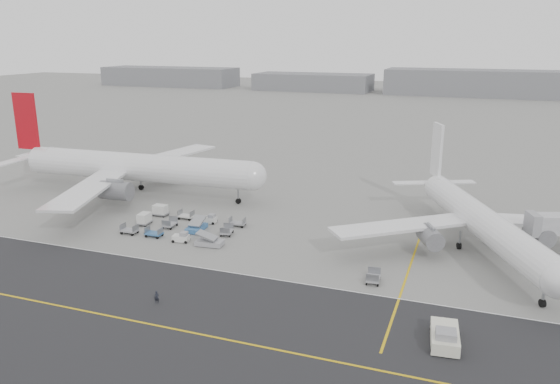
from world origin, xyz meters
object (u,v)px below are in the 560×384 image
(pushback_tug, at_px, (445,336))
(ground_crew_a, at_px, (157,297))
(airliner_a, at_px, (132,167))
(airliner_b, at_px, (480,220))

(pushback_tug, distance_m, ground_crew_a, 33.26)
(airliner_a, height_order, pushback_tug, airliner_a)
(airliner_a, height_order, airliner_b, airliner_a)
(airliner_a, xyz_separation_m, airliner_b, (66.49, -7.77, -1.08))
(airliner_a, bearing_deg, ground_crew_a, -145.38)
(airliner_b, distance_m, ground_crew_a, 48.18)
(airliner_b, bearing_deg, pushback_tug, -119.41)
(ground_crew_a, bearing_deg, airliner_b, 24.90)
(ground_crew_a, bearing_deg, pushback_tug, -12.54)
(airliner_a, xyz_separation_m, ground_crew_a, (30.59, -39.67, -4.93))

